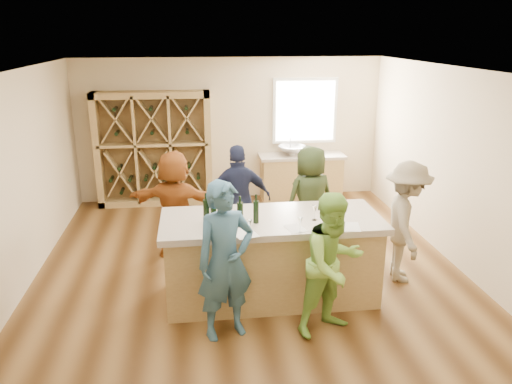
{
  "coord_description": "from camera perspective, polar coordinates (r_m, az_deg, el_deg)",
  "views": [
    {
      "loc": [
        -0.72,
        -6.31,
        3.27
      ],
      "look_at": [
        0.1,
        0.2,
        1.15
      ],
      "focal_mm": 35.0,
      "sensor_mm": 36.0,
      "label": 1
    }
  ],
  "objects": [
    {
      "name": "floor",
      "position": [
        7.16,
        -0.6,
        -9.7
      ],
      "size": [
        6.0,
        7.0,
        0.1
      ],
      "primitive_type": "cube",
      "color": "brown",
      "rests_on": "ground"
    },
    {
      "name": "ceiling",
      "position": [
        6.36,
        -0.69,
        14.13
      ],
      "size": [
        6.0,
        7.0,
        0.1
      ],
      "primitive_type": "cube",
      "color": "white",
      "rests_on": "ground"
    },
    {
      "name": "wall_back",
      "position": [
        10.06,
        -2.98,
        7.18
      ],
      "size": [
        6.0,
        0.1,
        2.8
      ],
      "primitive_type": "cube",
      "color": "beige",
      "rests_on": "ground"
    },
    {
      "name": "wall_front",
      "position": [
        3.41,
        6.48,
        -15.51
      ],
      "size": [
        6.0,
        0.1,
        2.8
      ],
      "primitive_type": "cube",
      "color": "beige",
      "rests_on": "ground"
    },
    {
      "name": "wall_left",
      "position": [
        6.98,
        -26.38,
        0.45
      ],
      "size": [
        0.1,
        7.0,
        2.8
      ],
      "primitive_type": "cube",
      "color": "beige",
      "rests_on": "ground"
    },
    {
      "name": "wall_right",
      "position": [
        7.58,
        22.93,
        2.2
      ],
      "size": [
        0.1,
        7.0,
        2.8
      ],
      "primitive_type": "cube",
      "color": "beige",
      "rests_on": "ground"
    },
    {
      "name": "window_frame",
      "position": [
        10.14,
        5.61,
        9.21
      ],
      "size": [
        1.3,
        0.06,
        1.3
      ],
      "primitive_type": "cube",
      "color": "white",
      "rests_on": "wall_back"
    },
    {
      "name": "window_pane",
      "position": [
        10.11,
        5.66,
        9.18
      ],
      "size": [
        1.18,
        0.01,
        1.18
      ],
      "primitive_type": "cube",
      "color": "white",
      "rests_on": "wall_back"
    },
    {
      "name": "wine_rack",
      "position": [
        9.85,
        -11.59,
        4.82
      ],
      "size": [
        2.2,
        0.45,
        2.2
      ],
      "primitive_type": "cube",
      "color": "tan",
      "rests_on": "floor"
    },
    {
      "name": "back_counter_base",
      "position": [
        10.15,
        5.17,
        1.59
      ],
      "size": [
        1.6,
        0.58,
        0.86
      ],
      "primitive_type": "cube",
      "color": "tan",
      "rests_on": "floor"
    },
    {
      "name": "back_counter_top",
      "position": [
        10.03,
        5.24,
        4.11
      ],
      "size": [
        1.7,
        0.62,
        0.06
      ],
      "primitive_type": "cube",
      "color": "#B3A492",
      "rests_on": "back_counter_base"
    },
    {
      "name": "sink",
      "position": [
        9.96,
        4.13,
        4.77
      ],
      "size": [
        0.54,
        0.54,
        0.19
      ],
      "primitive_type": "imported",
      "color": "silver",
      "rests_on": "back_counter_top"
    },
    {
      "name": "faucet",
      "position": [
        10.12,
        3.94,
        5.32
      ],
      "size": [
        0.02,
        0.02,
        0.3
      ],
      "primitive_type": "cylinder",
      "color": "silver",
      "rests_on": "back_counter_top"
    },
    {
      "name": "tasting_counter_base",
      "position": [
        6.38,
        1.74,
        -7.84
      ],
      "size": [
        2.6,
        1.0,
        1.0
      ],
      "primitive_type": "cube",
      "color": "tan",
      "rests_on": "floor"
    },
    {
      "name": "tasting_counter_top",
      "position": [
        6.16,
        1.79,
        -3.31
      ],
      "size": [
        2.72,
        1.12,
        0.08
      ],
      "primitive_type": "cube",
      "color": "#B3A492",
      "rests_on": "tasting_counter_base"
    },
    {
      "name": "wine_bottle_a",
      "position": [
        5.92,
        -5.69,
        -2.29
      ],
      "size": [
        0.09,
        0.09,
        0.31
      ],
      "primitive_type": "cylinder",
      "rotation": [
        0.0,
        0.0,
        -0.29
      ],
      "color": "black",
      "rests_on": "tasting_counter_top"
    },
    {
      "name": "wine_bottle_b",
      "position": [
        5.84,
        -4.87,
        -2.64
      ],
      "size": [
        0.08,
        0.08,
        0.29
      ],
      "primitive_type": "cylinder",
      "rotation": [
        0.0,
        0.0,
        0.16
      ],
      "color": "black",
      "rests_on": "tasting_counter_top"
    },
    {
      "name": "wine_bottle_c",
      "position": [
        5.94,
        -3.29,
        -2.12
      ],
      "size": [
        0.1,
        0.1,
        0.32
      ],
      "primitive_type": "cylinder",
      "rotation": [
        0.0,
        0.0,
        0.3
      ],
      "color": "black",
      "rests_on": "tasting_counter_top"
    },
    {
      "name": "wine_bottle_d",
      "position": [
        5.84,
        -1.83,
        -2.58
      ],
      "size": [
        0.09,
        0.09,
        0.29
      ],
      "primitive_type": "cylinder",
      "rotation": [
        0.0,
        0.0,
        0.39
      ],
      "color": "black",
      "rests_on": "tasting_counter_top"
    },
    {
      "name": "wine_bottle_e",
      "position": [
        5.94,
        -0.0,
        -2.29
      ],
      "size": [
        0.08,
        0.08,
        0.28
      ],
      "primitive_type": "cylinder",
      "rotation": [
        0.0,
        0.0,
        0.25
      ],
      "color": "black",
      "rests_on": "tasting_counter_top"
    },
    {
      "name": "wine_glass_a",
      "position": [
        5.62,
        -0.75,
        -4.09
      ],
      "size": [
        0.08,
        0.08,
        0.17
      ],
      "primitive_type": "cone",
      "rotation": [
        0.0,
        0.0,
        0.32
      ],
      "color": "white",
      "rests_on": "tasting_counter_top"
    },
    {
      "name": "wine_glass_b",
      "position": [
        5.71,
        5.04,
        -3.83
      ],
      "size": [
        0.08,
        0.08,
        0.17
      ],
      "primitive_type": "cone",
      "rotation": [
        0.0,
        0.0,
        -0.28
      ],
      "color": "white",
      "rests_on": "tasting_counter_top"
    },
    {
      "name": "wine_glass_c",
      "position": [
        5.85,
        9.59,
        -3.46
      ],
      "size": [
        0.08,
        0.08,
        0.17
      ],
      "primitive_type": "cone",
      "rotation": [
        0.0,
        0.0,
        0.23
      ],
      "color": "white",
      "rests_on": "tasting_counter_top"
    },
    {
      "name": "wine_glass_d",
      "position": [
        6.08,
        6.72,
        -2.36
      ],
      "size": [
        0.09,
        0.09,
        0.19
      ],
      "primitive_type": "cone",
      "rotation": [
        0.0,
        0.0,
        -0.36
      ],
      "color": "white",
      "rests_on": "tasting_counter_top"
    },
    {
      "name": "tasting_menu_a",
      "position": [
        5.69,
        -1.33,
        -4.71
      ],
      "size": [
        0.33,
        0.39,
        0.0
      ],
      "primitive_type": "cube",
      "rotation": [
        0.0,
        0.0,
        0.29
      ],
      "color": "white",
      "rests_on": "tasting_counter_top"
    },
    {
      "name": "tasting_menu_b",
      "position": [
        5.84,
        4.54,
        -4.17
      ],
      "size": [
        0.26,
        0.31,
        0.0
      ],
      "primitive_type": "cube",
      "rotation": [
        0.0,
        0.0,
        0.25
      ],
      "color": "white",
      "rests_on": "tasting_counter_top"
    },
    {
      "name": "tasting_menu_c",
      "position": [
        5.97,
        10.71,
        -3.92
      ],
      "size": [
        0.27,
        0.33,
        0.0
      ],
      "primitive_type": "cube",
      "rotation": [
        0.0,
        0.0,
        -0.19
      ],
      "color": "white",
      "rests_on": "tasting_counter_top"
    },
    {
      "name": "person_near_left",
      "position": [
        5.45,
        -3.52,
        -7.88
      ],
      "size": [
        0.78,
        0.67,
        1.8
      ],
      "primitive_type": "imported",
      "rotation": [
        0.0,
        0.0,
        0.33
      ],
      "color": "#335972",
      "rests_on": "floor"
    },
    {
      "name": "person_near_right",
      "position": [
        5.61,
        8.82,
        -8.18
      ],
      "size": [
        0.91,
        0.73,
        1.65
      ],
      "primitive_type": "imported",
      "rotation": [
        0.0,
        0.0,
        0.43
      ],
      "color": "#8CC64C",
      "rests_on": "floor"
    },
    {
      "name": "person_server",
      "position": [
        6.98,
        16.75,
        -3.31
      ],
      "size": [
        0.74,
        1.16,
        1.66
      ],
      "primitive_type": "imported",
      "rotation": [
        0.0,
        0.0,
        1.33
      ],
      "color": "gray",
      "rests_on": "floor"
    },
    {
      "name": "person_far_mid",
      "position": [
        7.56,
        -1.97,
        -0.86
      ],
      "size": [
        1.02,
        0.57,
        1.68
      ],
      "primitive_type": "imported",
      "rotation": [
        0.0,
        0.0,
        3.21
      ],
      "color": "#191E38",
      "rests_on": "floor"
    },
    {
      "name": "person_far_right",
      "position": [
        7.65,
        6.2,
        -0.82
      ],
      "size": [
        0.92,
        0.73,
        1.65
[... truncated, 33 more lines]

